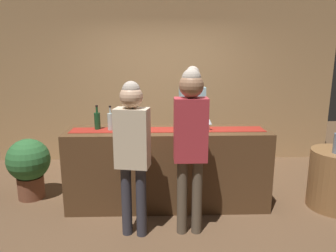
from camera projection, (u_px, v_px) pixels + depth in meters
ground_plane at (168, 204)px, 4.15m from camera, size 10.00×10.00×0.00m
back_wall at (164, 80)px, 5.67m from camera, size 6.00×0.12×2.90m
bar_counter at (168, 168)px, 4.04m from camera, size 2.49×0.60×0.99m
counter_runner_cloth at (168, 130)px, 3.92m from camera, size 2.37×0.28×0.01m
wine_bottle_amber at (181, 120)px, 3.96m from camera, size 0.07×0.07×0.30m
wine_bottle_green at (97, 120)px, 3.93m from camera, size 0.07×0.07×0.30m
wine_bottle_clear at (111, 121)px, 3.88m from camera, size 0.07×0.07×0.30m
wine_glass_near_customer at (209, 122)px, 3.88m from camera, size 0.07×0.07×0.14m
wine_glass_mid_counter at (146, 121)px, 3.93m from camera, size 0.07×0.07×0.14m
bartender at (192, 114)px, 4.48m from camera, size 0.36×0.25×1.74m
customer_sipping at (191, 134)px, 3.26m from camera, size 0.34×0.25×1.77m
customer_browsing at (132, 144)px, 3.24m from camera, size 0.37×0.26×1.65m
potted_plant_tall at (29, 164)px, 4.24m from camera, size 0.56×0.56×0.82m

